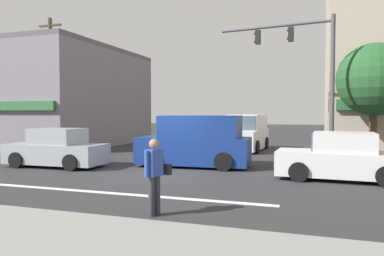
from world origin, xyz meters
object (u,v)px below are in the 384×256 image
(street_tree, at_px, (374,80))
(utility_pole_far_right, at_px, (383,76))
(utility_pole_near_left, at_px, (51,83))
(sedan_approaching_near, at_px, (57,149))
(van_parked_curbside, at_px, (196,142))
(van_crossing_center, at_px, (247,133))
(traffic_light_mast, at_px, (308,66))
(pedestrian_foreground_with_bag, at_px, (155,172))
(sedan_crossing_leftbound, at_px, (341,159))

(street_tree, distance_m, utility_pole_far_right, 2.53)
(utility_pole_near_left, relative_size, sedan_approaching_near, 1.78)
(van_parked_curbside, relative_size, van_crossing_center, 1.00)
(utility_pole_far_right, bearing_deg, van_parked_curbside, -144.53)
(utility_pole_near_left, bearing_deg, van_crossing_center, 26.68)
(van_parked_curbside, bearing_deg, sedan_approaching_near, -161.25)
(van_crossing_center, distance_m, sedan_approaching_near, 11.13)
(utility_pole_near_left, distance_m, utility_pole_far_right, 17.16)
(sedan_approaching_near, bearing_deg, van_crossing_center, 55.84)
(traffic_light_mast, height_order, pedestrian_foreground_with_bag, traffic_light_mast)
(van_crossing_center, bearing_deg, van_parked_curbside, -96.21)
(utility_pole_near_left, relative_size, utility_pole_far_right, 0.96)
(van_crossing_center, distance_m, pedestrian_foreground_with_bag, 14.67)
(utility_pole_near_left, height_order, sedan_approaching_near, utility_pole_near_left)
(street_tree, relative_size, utility_pole_near_left, 0.71)
(van_crossing_center, bearing_deg, sedan_crossing_leftbound, -61.79)
(utility_pole_far_right, relative_size, sedan_approaching_near, 1.85)
(street_tree, xyz_separation_m, pedestrian_foreground_with_bag, (-5.63, -10.42, -2.69))
(utility_pole_far_right, distance_m, van_parked_curbside, 9.98)
(traffic_light_mast, relative_size, pedestrian_foreground_with_bag, 3.71)
(van_crossing_center, bearing_deg, street_tree, -34.13)
(utility_pole_near_left, bearing_deg, pedestrian_foreground_with_bag, -42.54)
(utility_pole_far_right, bearing_deg, utility_pole_near_left, -169.42)
(van_parked_curbside, bearing_deg, sedan_crossing_leftbound, -14.51)
(utility_pole_far_right, distance_m, pedestrian_foreground_with_bag, 14.62)
(utility_pole_near_left, relative_size, van_parked_curbside, 1.57)
(pedestrian_foreground_with_bag, bearing_deg, van_parked_curbside, 101.05)
(sedan_approaching_near, relative_size, pedestrian_foreground_with_bag, 2.48)
(utility_pole_near_left, height_order, pedestrian_foreground_with_bag, utility_pole_near_left)
(utility_pole_near_left, relative_size, sedan_crossing_leftbound, 1.78)
(van_crossing_center, bearing_deg, utility_pole_far_right, -14.75)
(sedan_crossing_leftbound, bearing_deg, street_tree, 71.32)
(utility_pole_far_right, height_order, traffic_light_mast, utility_pole_far_right)
(street_tree, height_order, utility_pole_far_right, utility_pole_far_right)
(traffic_light_mast, relative_size, van_parked_curbside, 1.32)
(van_parked_curbside, relative_size, sedan_crossing_leftbound, 1.13)
(pedestrian_foreground_with_bag, bearing_deg, street_tree, 61.62)
(utility_pole_near_left, distance_m, van_parked_curbside, 9.83)
(utility_pole_far_right, bearing_deg, street_tree, -106.29)
(sedan_crossing_leftbound, bearing_deg, pedestrian_foreground_with_bag, -124.87)
(utility_pole_far_right, xyz_separation_m, sedan_crossing_leftbound, (-2.24, -6.95, -3.27))
(van_parked_curbside, xyz_separation_m, sedan_crossing_leftbound, (5.51, -1.43, -0.29))
(utility_pole_near_left, bearing_deg, sedan_crossing_leftbound, -14.57)
(utility_pole_near_left, xyz_separation_m, van_parked_curbside, (9.11, -2.37, -2.83))
(van_crossing_center, bearing_deg, utility_pole_near_left, -153.32)
(utility_pole_near_left, relative_size, traffic_light_mast, 1.19)
(van_crossing_center, distance_m, sedan_crossing_leftbound, 9.97)
(traffic_light_mast, xyz_separation_m, pedestrian_foreground_with_bag, (-2.92, -9.02, -3.22))
(van_parked_curbside, height_order, pedestrian_foreground_with_bag, van_parked_curbside)
(van_parked_curbside, height_order, sedan_approaching_near, van_parked_curbside)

